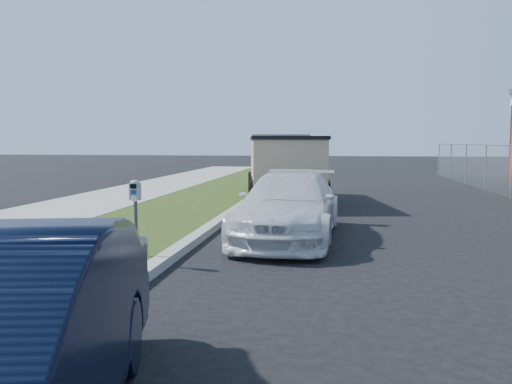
# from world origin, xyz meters

# --- Properties ---
(ground) EXTENTS (120.00, 120.00, 0.00)m
(ground) POSITION_xyz_m (0.00, 0.00, 0.00)
(ground) COLOR black
(ground) RESTS_ON ground
(streetside) EXTENTS (6.12, 50.00, 0.15)m
(streetside) POSITION_xyz_m (-5.57, 2.00, 0.07)
(streetside) COLOR gray
(streetside) RESTS_ON ground
(parking_meter) EXTENTS (0.18, 0.13, 1.22)m
(parking_meter) POSITION_xyz_m (-3.06, -0.66, 0.99)
(parking_meter) COLOR #3F4247
(parking_meter) RESTS_ON ground
(white_wagon) EXTENTS (2.06, 4.59, 1.31)m
(white_wagon) POSITION_xyz_m (-0.86, 1.81, 0.65)
(white_wagon) COLOR silver
(white_wagon) RESTS_ON ground
(dump_truck) EXTENTS (3.04, 5.83, 2.18)m
(dump_truck) POSITION_xyz_m (-1.62, 8.17, 1.22)
(dump_truck) COLOR black
(dump_truck) RESTS_ON ground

